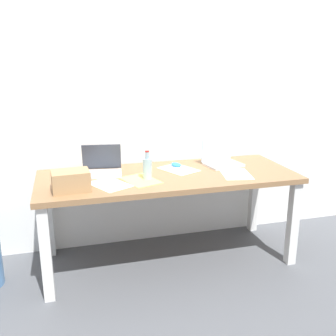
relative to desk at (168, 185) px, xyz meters
The scene contains 12 objects.
ground_plane 0.64m from the desk, ahead, with size 8.00×8.00×0.00m, color #515459.
back_wall 0.80m from the desk, 90.00° to the left, with size 5.20×0.08×2.60m, color white.
desk is the anchor object (origin of this frame).
laptop_left 0.53m from the desk, 162.65° to the left, with size 0.33×0.27×0.22m.
laptop_right 0.54m from the desk, 16.85° to the left, with size 0.32×0.28×0.21m.
beer_bottle 0.26m from the desk, 156.52° to the right, with size 0.07×0.07×0.21m.
computer_mouse 0.25m from the desk, 57.40° to the left, with size 0.06×0.10×0.03m, color #338CC6.
cardboard_box 0.77m from the desk, 165.27° to the right, with size 0.25×0.18×0.14m, color tan.
paper_yellow_folder 0.27m from the desk, 157.62° to the right, with size 0.21×0.30×0.00m, color #F4E06B.
paper_sheet_front_left 0.49m from the desk, 163.76° to the right, with size 0.21×0.30×0.00m, color white.
paper_sheet_near_back 0.18m from the desk, 42.58° to the left, with size 0.21×0.30×0.00m, color white.
paper_sheet_front_right 0.53m from the desk, 15.24° to the right, with size 0.21×0.30×0.00m, color white.
Camera 1 is at (-0.75, -2.72, 1.58)m, focal length 41.02 mm.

